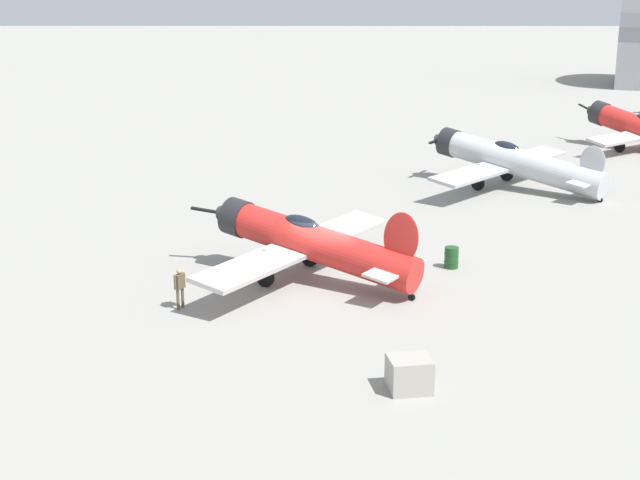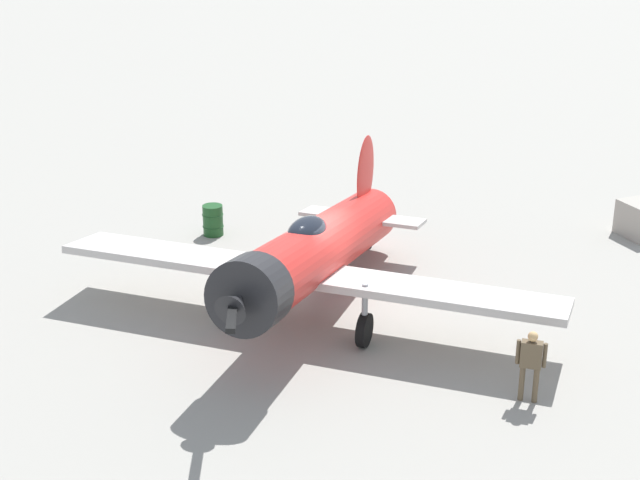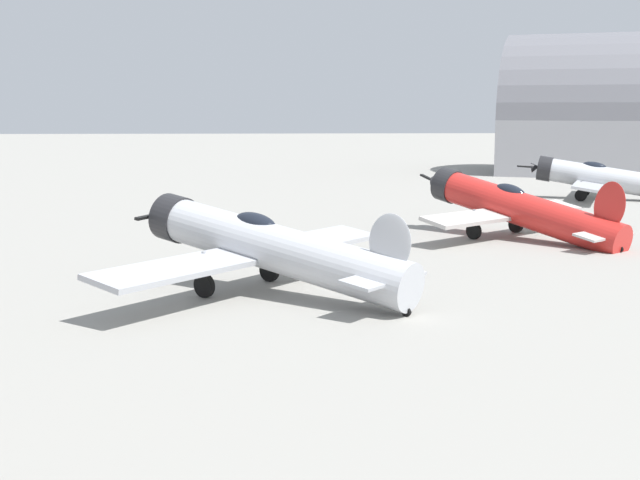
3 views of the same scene
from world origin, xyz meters
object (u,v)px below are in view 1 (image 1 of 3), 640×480
(airplane_mid_apron, at_px, (513,161))
(equipment_crate, at_px, (409,374))
(airplane_foreground, at_px, (310,242))
(ground_crew_mechanic, at_px, (180,284))
(fuel_drum, at_px, (451,258))

(airplane_mid_apron, distance_m, equipment_crate, 29.47)
(airplane_foreground, distance_m, equipment_crate, 11.24)
(ground_crew_mechanic, distance_m, equipment_crate, 10.84)
(airplane_mid_apron, relative_size, equipment_crate, 7.81)
(airplane_foreground, bearing_deg, ground_crew_mechanic, 67.75)
(equipment_crate, height_order, fuel_drum, equipment_crate)
(airplane_mid_apron, height_order, equipment_crate, airplane_mid_apron)
(airplane_foreground, distance_m, ground_crew_mechanic, 5.97)
(ground_crew_mechanic, distance_m, fuel_drum, 12.06)
(airplane_foreground, distance_m, airplane_mid_apron, 21.00)
(airplane_foreground, xyz_separation_m, airplane_mid_apron, (17.46, -11.67, -0.01))
(ground_crew_mechanic, xyz_separation_m, equipment_crate, (-7.31, -8.00, -0.43))
(airplane_mid_apron, distance_m, ground_crew_mechanic, 26.63)
(airplane_foreground, relative_size, airplane_mid_apron, 0.99)
(airplane_foreground, bearing_deg, equipment_crate, 138.88)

